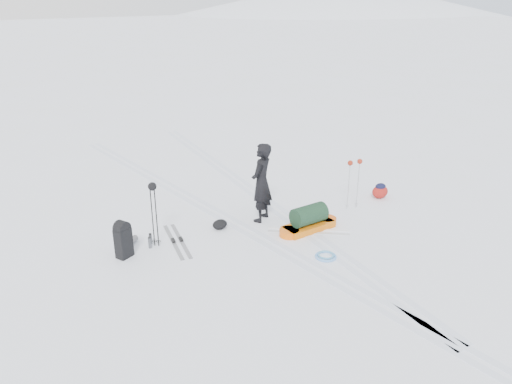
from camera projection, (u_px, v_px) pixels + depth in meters
ground at (254, 235)px, 10.98m from camera, size 200.00×200.00×0.00m
snow_hill_backdrop at (267, 288)px, 133.97m from camera, size 359.50×192.00×162.45m
ski_tracks at (254, 214)px, 11.97m from camera, size 3.38×17.97×0.01m
skier at (262, 183)px, 11.36m from camera, size 0.81×0.73×1.86m
pulk_sled at (309, 221)px, 11.13m from camera, size 1.54×0.51×0.59m
expedition_rucksack at (124, 239)px, 9.99m from camera, size 0.68×0.77×0.79m
ski_poles_black at (153, 194)px, 10.07m from camera, size 0.18×0.18×1.43m
ski_poles_silver at (355, 168)px, 11.93m from camera, size 0.40×0.17×1.26m
touring_skis_grey at (177, 241)px, 10.68m from camera, size 0.63×1.69×0.06m
touring_skis_white at (308, 231)px, 11.12m from camera, size 1.55×1.38×0.07m
rope_coil at (326, 256)px, 10.04m from camera, size 0.55×0.55×0.05m
small_daypack at (380, 191)px, 12.88m from camera, size 0.47×0.36×0.39m
thermos_pair at (150, 241)px, 10.45m from camera, size 0.17×0.25×0.26m
stuff_sack at (220, 224)px, 11.21m from camera, size 0.38×0.31×0.22m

